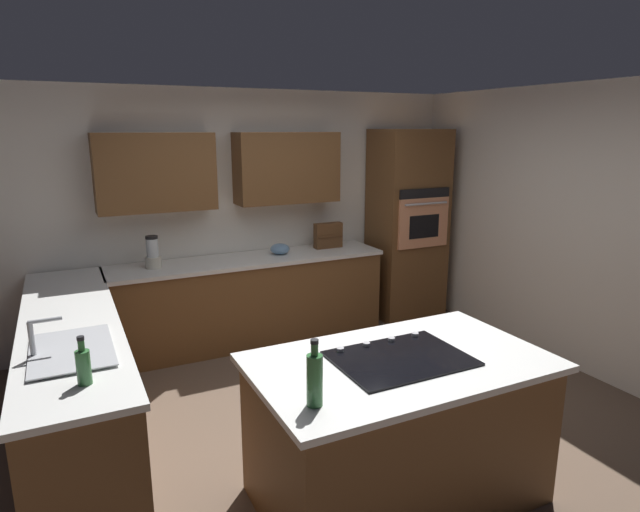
{
  "coord_description": "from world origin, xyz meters",
  "views": [
    {
      "loc": [
        1.79,
        3.39,
        2.2
      ],
      "look_at": [
        -0.3,
        -0.89,
        1.06
      ],
      "focal_mm": 30.01,
      "sensor_mm": 36.0,
      "label": 1
    }
  ],
  "objects_px": {
    "cooktop": "(400,358)",
    "oil_bottle": "(315,378)",
    "sink_unit": "(70,349)",
    "blender": "(153,254)",
    "spice_rack": "(328,235)",
    "wall_oven": "(407,225)",
    "mixing_bowl": "(280,249)",
    "dish_soap_bottle": "(83,366)"
  },
  "relations": [
    {
      "from": "cooktop",
      "to": "mixing_bowl",
      "type": "xyz_separation_m",
      "value": [
        -0.37,
        -2.77,
        0.05
      ]
    },
    {
      "from": "oil_bottle",
      "to": "dish_soap_bottle",
      "type": "bearing_deg",
      "value": -36.43
    },
    {
      "from": "wall_oven",
      "to": "mixing_bowl",
      "type": "distance_m",
      "value": 1.61
    },
    {
      "from": "spice_rack",
      "to": "oil_bottle",
      "type": "height_order",
      "value": "oil_bottle"
    },
    {
      "from": "wall_oven",
      "to": "blender",
      "type": "distance_m",
      "value": 2.9
    },
    {
      "from": "cooktop",
      "to": "oil_bottle",
      "type": "bearing_deg",
      "value": 21.22
    },
    {
      "from": "sink_unit",
      "to": "oil_bottle",
      "type": "bearing_deg",
      "value": 130.82
    },
    {
      "from": "blender",
      "to": "mixing_bowl",
      "type": "bearing_deg",
      "value": 180.0
    },
    {
      "from": "wall_oven",
      "to": "oil_bottle",
      "type": "bearing_deg",
      "value": 48.66
    },
    {
      "from": "blender",
      "to": "spice_rack",
      "type": "distance_m",
      "value": 1.9
    },
    {
      "from": "oil_bottle",
      "to": "blender",
      "type": "bearing_deg",
      "value": -85.06
    },
    {
      "from": "wall_oven",
      "to": "mixing_bowl",
      "type": "relative_size",
      "value": 10.73
    },
    {
      "from": "sink_unit",
      "to": "mixing_bowl",
      "type": "bearing_deg",
      "value": -138.76
    },
    {
      "from": "mixing_bowl",
      "to": "wall_oven",
      "type": "bearing_deg",
      "value": 179.0
    },
    {
      "from": "blender",
      "to": "dish_soap_bottle",
      "type": "bearing_deg",
      "value": 72.63
    },
    {
      "from": "wall_oven",
      "to": "oil_bottle",
      "type": "xyz_separation_m",
      "value": [
        2.64,
        3.0,
        -0.06
      ]
    },
    {
      "from": "spice_rack",
      "to": "oil_bottle",
      "type": "relative_size",
      "value": 0.94
    },
    {
      "from": "blender",
      "to": "mixing_bowl",
      "type": "height_order",
      "value": "blender"
    },
    {
      "from": "dish_soap_bottle",
      "to": "oil_bottle",
      "type": "bearing_deg",
      "value": 143.57
    },
    {
      "from": "cooktop",
      "to": "dish_soap_bottle",
      "type": "relative_size",
      "value": 2.87
    },
    {
      "from": "wall_oven",
      "to": "sink_unit",
      "type": "xyz_separation_m",
      "value": [
        3.68,
        1.79,
        -0.18
      ]
    },
    {
      "from": "cooktop",
      "to": "oil_bottle",
      "type": "xyz_separation_m",
      "value": [
        0.67,
        0.26,
        0.13
      ]
    },
    {
      "from": "blender",
      "to": "oil_bottle",
      "type": "relative_size",
      "value": 0.92
    },
    {
      "from": "wall_oven",
      "to": "mixing_bowl",
      "type": "xyz_separation_m",
      "value": [
        1.6,
        -0.03,
        -0.14
      ]
    },
    {
      "from": "cooktop",
      "to": "spice_rack",
      "type": "distance_m",
      "value": 2.99
    },
    {
      "from": "sink_unit",
      "to": "oil_bottle",
      "type": "relative_size",
      "value": 2.07
    },
    {
      "from": "wall_oven",
      "to": "oil_bottle",
      "type": "height_order",
      "value": "wall_oven"
    },
    {
      "from": "mixing_bowl",
      "to": "oil_bottle",
      "type": "relative_size",
      "value": 0.6
    },
    {
      "from": "blender",
      "to": "spice_rack",
      "type": "relative_size",
      "value": 0.98
    },
    {
      "from": "blender",
      "to": "wall_oven",
      "type": "bearing_deg",
      "value": 179.45
    },
    {
      "from": "cooktop",
      "to": "dish_soap_bottle",
      "type": "xyz_separation_m",
      "value": [
        1.65,
        -0.46,
        0.1
      ]
    },
    {
      "from": "oil_bottle",
      "to": "cooktop",
      "type": "bearing_deg",
      "value": -158.78
    },
    {
      "from": "oil_bottle",
      "to": "spice_rack",
      "type": "bearing_deg",
      "value": -117.99
    },
    {
      "from": "dish_soap_bottle",
      "to": "wall_oven",
      "type": "bearing_deg",
      "value": -147.86
    },
    {
      "from": "sink_unit",
      "to": "mixing_bowl",
      "type": "height_order",
      "value": "sink_unit"
    },
    {
      "from": "spice_rack",
      "to": "oil_bottle",
      "type": "xyz_separation_m",
      "value": [
        1.64,
        3.08,
        0.0
      ]
    },
    {
      "from": "cooktop",
      "to": "mixing_bowl",
      "type": "distance_m",
      "value": 2.79
    },
    {
      "from": "mixing_bowl",
      "to": "spice_rack",
      "type": "bearing_deg",
      "value": -174.67
    },
    {
      "from": "cooktop",
      "to": "oil_bottle",
      "type": "height_order",
      "value": "oil_bottle"
    },
    {
      "from": "spice_rack",
      "to": "wall_oven",
      "type": "bearing_deg",
      "value": 175.21
    },
    {
      "from": "wall_oven",
      "to": "spice_rack",
      "type": "height_order",
      "value": "wall_oven"
    },
    {
      "from": "cooktop",
      "to": "spice_rack",
      "type": "height_order",
      "value": "spice_rack"
    }
  ]
}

